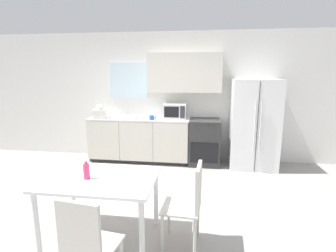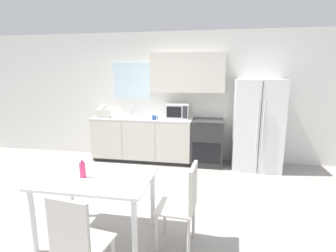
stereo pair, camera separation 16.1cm
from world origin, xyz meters
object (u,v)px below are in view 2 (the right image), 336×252
at_px(coffee_mug, 154,118).
at_px(dining_chair_near, 77,240).
at_px(microwave, 178,111).
at_px(dining_chair_side, 185,200).
at_px(dining_table, 97,185).
at_px(refrigerator, 257,125).
at_px(oven_range, 207,142).
at_px(drink_bottle, 83,170).

height_order(coffee_mug, dining_chair_near, coffee_mug).
height_order(microwave, dining_chair_side, microwave).
relative_size(coffee_mug, dining_chair_near, 0.14).
bearing_deg(dining_table, dining_chair_side, 1.34).
xyz_separation_m(refrigerator, coffee_mug, (-2.01, -0.14, 0.11)).
bearing_deg(dining_chair_near, dining_chair_side, 54.46).
relative_size(refrigerator, dining_table, 1.44).
xyz_separation_m(refrigerator, dining_chair_near, (-1.88, -3.48, -0.34)).
distance_m(oven_range, refrigerator, 1.04).
height_order(dining_table, drink_bottle, drink_bottle).
relative_size(refrigerator, coffee_mug, 13.35).
height_order(refrigerator, dining_chair_side, refrigerator).
xyz_separation_m(microwave, drink_bottle, (-0.64, -2.85, -0.25)).
height_order(refrigerator, microwave, refrigerator).
relative_size(microwave, drink_bottle, 2.17).
distance_m(oven_range, dining_chair_near, 3.64).
distance_m(oven_range, dining_table, 2.94).
bearing_deg(drink_bottle, oven_range, 65.52).
xyz_separation_m(microwave, dining_chair_side, (0.47, -2.78, -0.55)).
relative_size(oven_range, coffee_mug, 7.12).
bearing_deg(dining_chair_near, coffee_mug, 100.05).
bearing_deg(coffee_mug, oven_range, 9.70).
height_order(dining_chair_side, drink_bottle, drink_bottle).
bearing_deg(oven_range, microwave, 171.68).
bearing_deg(coffee_mug, dining_table, -91.55).
bearing_deg(dining_chair_side, coffee_mug, 23.86).
distance_m(coffee_mug, dining_table, 2.55).
xyz_separation_m(refrigerator, dining_table, (-2.08, -2.67, -0.23)).
height_order(refrigerator, dining_chair_near, refrigerator).
bearing_deg(microwave, refrigerator, -4.83).
bearing_deg(coffee_mug, drink_bottle, -94.41).
distance_m(refrigerator, dining_table, 3.39).
bearing_deg(refrigerator, drink_bottle, -129.08).
relative_size(dining_table, dining_chair_side, 1.30).
height_order(dining_chair_near, drink_bottle, drink_bottle).
bearing_deg(oven_range, refrigerator, -2.53).
height_order(microwave, dining_table, microwave).
bearing_deg(dining_chair_near, microwave, 92.90).
relative_size(oven_range, drink_bottle, 4.35).
relative_size(oven_range, dining_chair_side, 1.00).
bearing_deg(oven_range, dining_chair_near, -104.75).
distance_m(microwave, dining_chair_side, 2.87).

